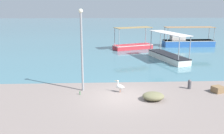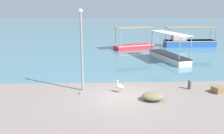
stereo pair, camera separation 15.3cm
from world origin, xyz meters
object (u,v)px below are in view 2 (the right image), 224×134
Objects in this scene: pelican at (120,87)px; glass_bottle at (80,93)px; fishing_boat_far_right at (169,55)px; cargo_crate at (218,90)px; fishing_boat_near_left at (188,42)px; mooring_bollard at (190,84)px; lamp_post at (82,46)px; net_pile at (153,96)px; fishing_boat_outer at (134,45)px.

pelican is 2.96× the size of glass_bottle.
fishing_boat_far_right is at bearing 58.78° from pelican.
fishing_boat_far_right is 12.83m from glass_bottle.
cargo_crate is (6.44, -0.32, -0.17)m from pelican.
pelican is (-5.72, -9.44, -0.16)m from fishing_boat_far_right.
fishing_boat_near_left is 22.69m from glass_bottle.
mooring_bollard is 7.45m from glass_bottle.
fishing_boat_far_right is 9.01m from mooring_bollard.
glass_bottle is (-8.31, -9.77, -0.42)m from fishing_boat_far_right.
fishing_boat_near_left is 18.89m from cargo_crate.
lamp_post reaches higher than glass_bottle.
glass_bottle is at bearing -100.13° from lamp_post.
lamp_post is 5.53m from net_pile.
cargo_crate is (3.50, -16.59, -0.31)m from fishing_boat_outer.
fishing_boat_outer is 17.50m from glass_bottle.
fishing_boat_near_left is 10.26× the size of cargo_crate.
fishing_boat_outer is 6.69× the size of pelican.
pelican is 4.84m from mooring_bollard.
fishing_boat_far_right is 9.72× the size of mooring_bollard.
mooring_bollard is (-5.85, -17.61, -0.32)m from fishing_boat_near_left.
fishing_boat_far_right is 9.24× the size of cargo_crate.
pelican reaches higher than mooring_bollard.
glass_bottle is (-9.03, -0.01, -0.10)m from cargo_crate.
glass_bottle is (-13.25, -18.41, -0.55)m from fishing_boat_near_left.
net_pile is 4.67m from cargo_crate.
fishing_boat_outer is at bearing 96.76° from mooring_bollard.
fishing_boat_outer is 16.53m from pelican.
mooring_bollard is 0.49× the size of net_pile.
mooring_bollard is (1.87, -15.79, -0.17)m from fishing_boat_outer.
fishing_boat_near_left is 1.30× the size of fishing_boat_outer.
cargo_crate is at bearing -78.10° from fishing_boat_outer.
fishing_boat_far_right is at bearing 47.67° from lamp_post.
fishing_boat_outer is 16.88m from lamp_post.
pelican is 6.45m from cargo_crate.
lamp_post is 7.91× the size of cargo_crate.
lamp_post reaches higher than fishing_boat_far_right.
glass_bottle is (-2.59, -0.33, -0.27)m from pelican.
mooring_bollard is at bearing 153.84° from cargo_crate.
fishing_boat_far_right reaches higher than fishing_boat_outer.
glass_bottle is (-4.50, 1.15, -0.13)m from net_pile.
pelican reaches higher than glass_bottle.
fishing_boat_outer reaches higher than mooring_bollard.
lamp_post is 7.74m from mooring_bollard.
fishing_boat_outer is 8.31× the size of mooring_bollard.
lamp_post is at bearing 79.87° from glass_bottle.
mooring_bollard reaches higher than cargo_crate.
cargo_crate is (1.62, -0.80, -0.14)m from mooring_bollard.
net_pile is (-2.90, -1.95, -0.10)m from mooring_bollard.
fishing_boat_near_left is 7.93m from fishing_boat_outer.
lamp_post reaches higher than net_pile.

